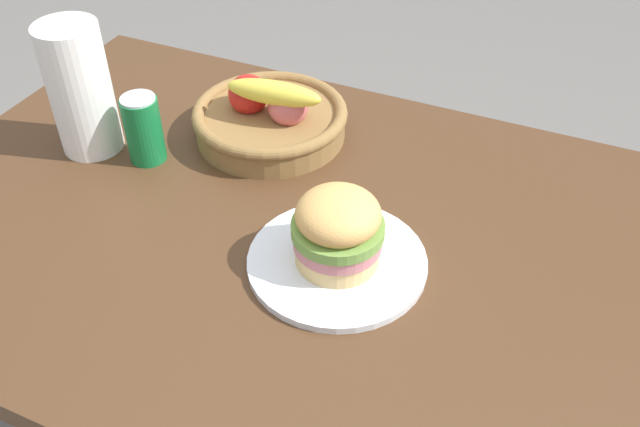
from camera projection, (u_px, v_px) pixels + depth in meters
name	position (u px, v px, depth m)	size (l,w,h in m)	color
dining_table	(308.00, 276.00, 1.17)	(1.40, 0.90, 0.75)	#4C301C
plate	(337.00, 262.00, 1.04)	(0.27, 0.27, 0.01)	white
sandwich	(338.00, 229.00, 1.00)	(0.14, 0.14, 0.12)	#E5BC75
soda_can	(143.00, 129.00, 1.22)	(0.07, 0.07, 0.13)	#147238
fruit_basket	(270.00, 117.00, 1.28)	(0.29, 0.29, 0.14)	olive
paper_towel_roll	(80.00, 89.00, 1.21)	(0.11, 0.11, 0.24)	white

